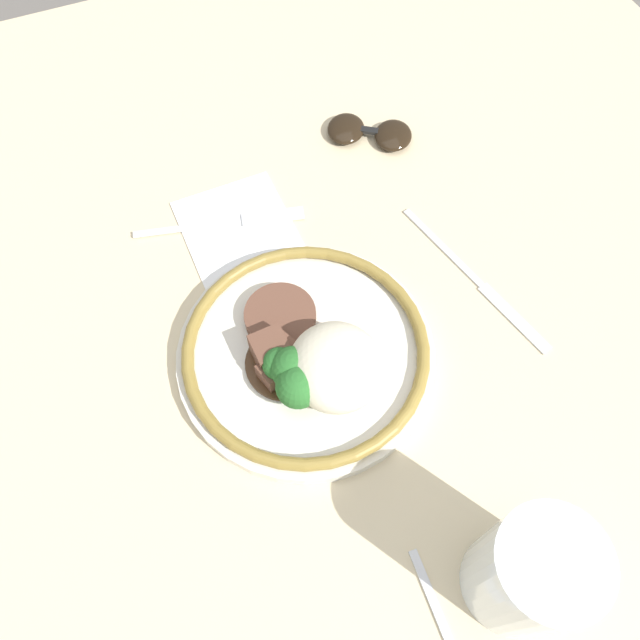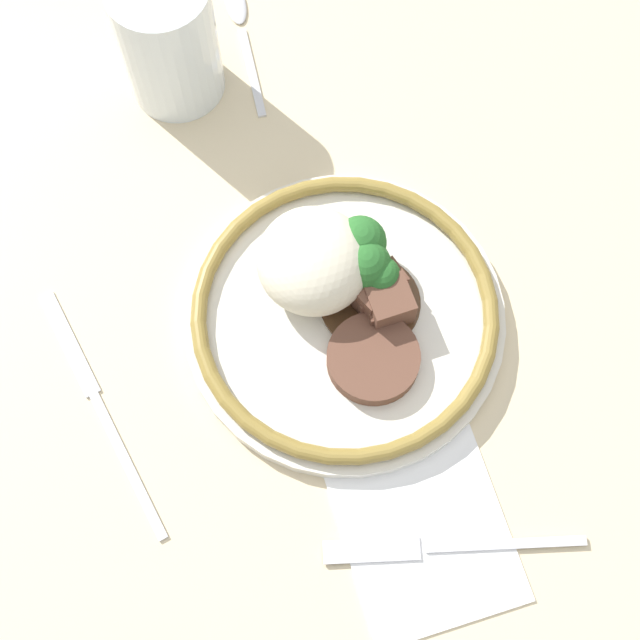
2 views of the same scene
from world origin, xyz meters
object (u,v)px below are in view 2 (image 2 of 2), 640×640
Objects in this scene: knife at (97,401)px; fork at (428,548)px; juice_glass at (170,46)px; spoon at (239,20)px; plate at (343,301)px.

fork is at bearing -142.93° from knife.
spoon is at bearing -52.65° from juice_glass.
juice_glass reaches higher than fork.
plate reaches higher than spoon.
plate is 1.34× the size of fork.
fork is 0.87× the size of knife.
knife is at bearing 95.63° from plate.
juice_glass reaches higher than knife.
plate is 0.20m from knife.
fork is 1.24× the size of spoon.
plate is 2.13× the size of juice_glass.
plate is 1.17× the size of knife.
spoon is (0.29, 0.01, -0.02)m from plate.
plate is 1.66× the size of spoon.
fork and spoon have the same top height.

